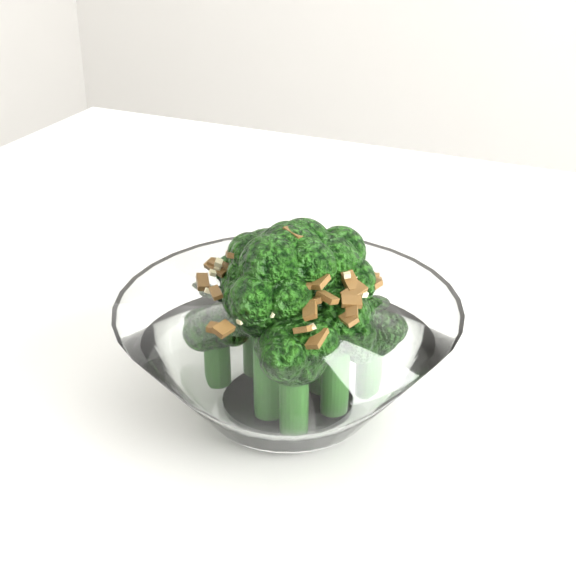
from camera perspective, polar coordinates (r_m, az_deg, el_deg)
The scene contains 2 objects.
table at distance 0.64m, azimuth 12.27°, elevation -9.74°, with size 1.29×0.94×0.75m.
broccoli_dish at distance 0.52m, azimuth 0.06°, elevation -3.60°, with size 0.20×0.20×0.12m.
Camera 1 is at (0.28, -0.37, 1.07)m, focal length 55.00 mm.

